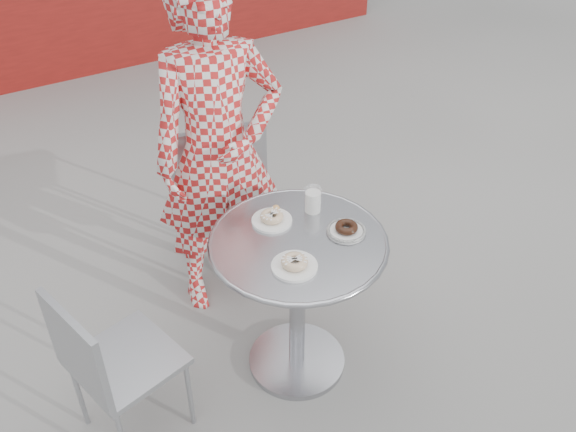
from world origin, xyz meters
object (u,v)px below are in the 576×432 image
plate_checker (346,230)px  chair_left (130,388)px  bistro_table (298,274)px  seated_person (219,154)px  plate_far (272,218)px  plate_near (294,264)px  milk_cup (313,201)px  chair_far (219,214)px

plate_checker → chair_left: bearing=173.7°
bistro_table → seated_person: 0.67m
bistro_table → chair_left: 0.82m
plate_far → plate_near: 0.30m
bistro_table → plate_near: 0.25m
bistro_table → chair_left: bearing=176.0°
seated_person → milk_cup: size_ratio=14.70×
bistro_table → plate_far: size_ratio=4.39×
bistro_table → plate_near: bearing=-126.2°
seated_person → plate_checker: 0.70m
plate_checker → milk_cup: bearing=102.0°
chair_far → seated_person: seated_person is taller
plate_near → milk_cup: milk_cup is taller
bistro_table → chair_far: (0.04, 0.88, -0.28)m
plate_far → plate_checker: bearing=-43.9°
chair_far → chair_left: 1.14m
bistro_table → chair_left: chair_left is taller
plate_near → bistro_table: bearing=53.8°
bistro_table → milk_cup: 0.31m
plate_far → chair_far: bearing=84.7°
seated_person → plate_checker: (0.25, -0.65, -0.09)m
plate_near → plate_checker: plate_near is taller
chair_far → chair_left: (-0.79, -0.83, -0.04)m
plate_near → plate_far: bearing=77.1°
bistro_table → plate_checker: bearing=-14.8°
chair_far → seated_person: size_ratio=0.54×
chair_left → milk_cup: size_ratio=6.89×
bistro_table → seated_person: size_ratio=0.44×
plate_far → chair_left: bearing=-171.4°
seated_person → chair_left: bearing=-133.5°
plate_checker → seated_person: bearing=110.9°
plate_checker → milk_cup: (-0.04, 0.19, 0.04)m
chair_far → plate_checker: size_ratio=5.62×
bistro_table → chair_far: chair_far is taller
chair_left → plate_near: chair_left is taller
bistro_table → seated_person: bearing=95.2°
seated_person → plate_near: 0.74m
bistro_table → plate_far: (-0.03, 0.16, 0.20)m
chair_left → plate_far: 0.89m
milk_cup → bistro_table: bearing=-138.1°
bistro_table → seated_person: (-0.05, 0.60, 0.28)m
plate_near → milk_cup: bearing=47.1°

